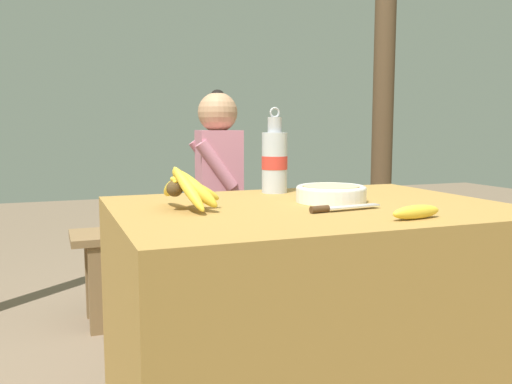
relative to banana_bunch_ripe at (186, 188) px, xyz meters
name	(u,v)px	position (x,y,z in m)	size (l,w,h in m)	color
market_counter	(310,322)	(0.37, -0.04, -0.42)	(1.16, 0.86, 0.72)	olive
banana_bunch_ripe	(186,188)	(0.00, 0.00, 0.00)	(0.16, 0.29, 0.13)	#4C381E
serving_bowl	(331,193)	(0.46, 0.00, -0.03)	(0.22, 0.22, 0.05)	white
water_bottle	(275,160)	(0.39, 0.29, 0.05)	(0.09, 0.09, 0.30)	silver
loose_banana_front	(416,212)	(0.51, -0.36, -0.04)	(0.16, 0.06, 0.04)	gold
knife	(335,208)	(0.38, -0.17, -0.05)	(0.23, 0.05, 0.02)	#BCBCC1
wooden_bench	(211,241)	(0.41, 1.18, -0.42)	(1.38, 0.32, 0.45)	brown
seated_vendor	(209,185)	(0.39, 1.15, -0.12)	(0.44, 0.41, 1.14)	#564C60
banana_bunch_green	(142,220)	(0.06, 1.18, -0.28)	(0.14, 0.23, 0.10)	#4C381E
support_post_far	(383,94)	(1.63, 1.48, 0.38)	(0.13, 0.13, 2.32)	#4C3823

